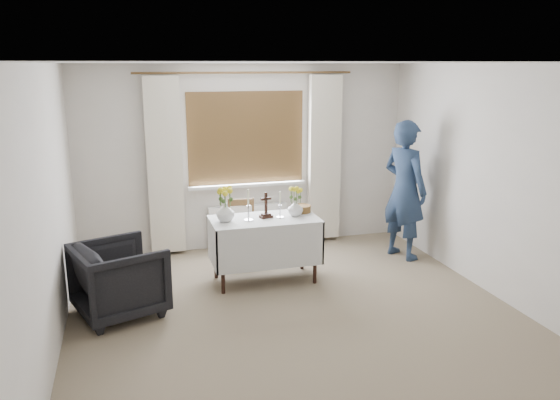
{
  "coord_description": "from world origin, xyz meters",
  "views": [
    {
      "loc": [
        -1.56,
        -4.69,
        2.49
      ],
      "look_at": [
        0.04,
        0.96,
        1.02
      ],
      "focal_mm": 35.0,
      "sensor_mm": 36.0,
      "label": 1
    }
  ],
  "objects_px": {
    "flower_vase_right": "(295,208)",
    "person": "(405,190)",
    "altar_table": "(265,250)",
    "armchair": "(120,279)",
    "wooden_cross": "(266,205)",
    "flower_vase_left": "(225,212)",
    "wooden_chair": "(242,231)"
  },
  "relations": [
    {
      "from": "wooden_cross",
      "to": "flower_vase_right",
      "type": "relative_size",
      "value": 1.59
    },
    {
      "from": "altar_table",
      "to": "flower_vase_left",
      "type": "distance_m",
      "value": 0.67
    },
    {
      "from": "flower_vase_left",
      "to": "flower_vase_right",
      "type": "distance_m",
      "value": 0.83
    },
    {
      "from": "altar_table",
      "to": "flower_vase_left",
      "type": "xyz_separation_m",
      "value": [
        -0.45,
        0.01,
        0.49
      ]
    },
    {
      "from": "flower_vase_left",
      "to": "wooden_chair",
      "type": "bearing_deg",
      "value": 64.86
    },
    {
      "from": "flower_vase_right",
      "to": "wooden_cross",
      "type": "bearing_deg",
      "value": 177.74
    },
    {
      "from": "armchair",
      "to": "wooden_cross",
      "type": "relative_size",
      "value": 2.77
    },
    {
      "from": "wooden_cross",
      "to": "altar_table",
      "type": "bearing_deg",
      "value": -143.55
    },
    {
      "from": "altar_table",
      "to": "wooden_cross",
      "type": "xyz_separation_m",
      "value": [
        0.03,
        0.03,
        0.53
      ]
    },
    {
      "from": "wooden_cross",
      "to": "flower_vase_right",
      "type": "height_order",
      "value": "wooden_cross"
    },
    {
      "from": "person",
      "to": "flower_vase_left",
      "type": "distance_m",
      "value": 2.42
    },
    {
      "from": "altar_table",
      "to": "person",
      "type": "bearing_deg",
      "value": 9.18
    },
    {
      "from": "wooden_chair",
      "to": "flower_vase_right",
      "type": "relative_size",
      "value": 4.24
    },
    {
      "from": "altar_table",
      "to": "armchair",
      "type": "bearing_deg",
      "value": -164.35
    },
    {
      "from": "person",
      "to": "flower_vase_right",
      "type": "relative_size",
      "value": 9.67
    },
    {
      "from": "wooden_chair",
      "to": "person",
      "type": "relative_size",
      "value": 0.44
    },
    {
      "from": "altar_table",
      "to": "flower_vase_left",
      "type": "relative_size",
      "value": 5.74
    },
    {
      "from": "flower_vase_right",
      "to": "person",
      "type": "bearing_deg",
      "value": 10.68
    },
    {
      "from": "altar_table",
      "to": "flower_vase_right",
      "type": "relative_size",
      "value": 6.62
    },
    {
      "from": "armchair",
      "to": "wooden_cross",
      "type": "bearing_deg",
      "value": -93.09
    },
    {
      "from": "wooden_chair",
      "to": "wooden_cross",
      "type": "xyz_separation_m",
      "value": [
        0.14,
        -0.7,
        0.51
      ]
    },
    {
      "from": "person",
      "to": "flower_vase_left",
      "type": "bearing_deg",
      "value": 76.12
    },
    {
      "from": "wooden_chair",
      "to": "armchair",
      "type": "distance_m",
      "value": 1.93
    },
    {
      "from": "wooden_chair",
      "to": "person",
      "type": "height_order",
      "value": "person"
    },
    {
      "from": "person",
      "to": "flower_vase_left",
      "type": "relative_size",
      "value": 8.38
    },
    {
      "from": "altar_table",
      "to": "wooden_cross",
      "type": "relative_size",
      "value": 4.15
    },
    {
      "from": "person",
      "to": "flower_vase_right",
      "type": "height_order",
      "value": "person"
    },
    {
      "from": "armchair",
      "to": "wooden_chair",
      "type": "bearing_deg",
      "value": -71.42
    },
    {
      "from": "armchair",
      "to": "flower_vase_left",
      "type": "height_order",
      "value": "flower_vase_left"
    },
    {
      "from": "flower_vase_left",
      "to": "altar_table",
      "type": "bearing_deg",
      "value": -1.23
    },
    {
      "from": "armchair",
      "to": "wooden_cross",
      "type": "height_order",
      "value": "wooden_cross"
    },
    {
      "from": "flower_vase_left",
      "to": "armchair",
      "type": "bearing_deg",
      "value": -158.42
    }
  ]
}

